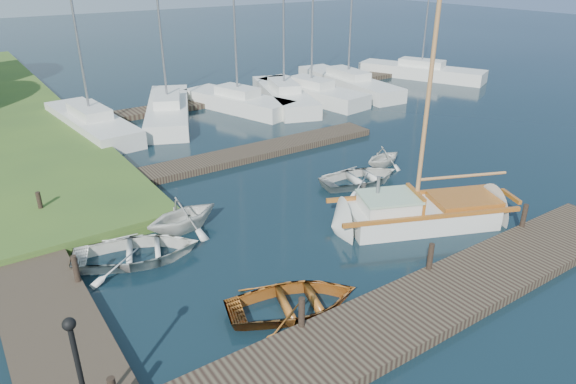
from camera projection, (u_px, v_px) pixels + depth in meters
ground at (288, 223)px, 17.84m from camera, size 160.00×160.00×0.00m
near_dock at (418, 309)px, 13.27m from camera, size 18.00×2.20×0.30m
left_dock at (27, 264)px, 15.20m from camera, size 2.20×18.00×0.30m
far_dock at (245, 154)px, 23.69m from camera, size 14.00×1.60×0.30m
pontoon at (277, 91)px, 34.93m from camera, size 30.00×1.60×0.30m
mooring_post_1 at (302, 312)px, 12.26m from camera, size 0.16×0.16×0.80m
mooring_post_2 at (430, 256)px, 14.56m from camera, size 0.16×0.16×0.80m
mooring_post_3 at (524, 215)px, 16.85m from camera, size 0.16×0.16×0.80m
mooring_post_4 at (76, 269)px, 13.97m from camera, size 0.16×0.16×0.80m
mooring_post_5 at (40, 203)px, 17.74m from camera, size 0.16×0.16×0.80m
lamp_post at (76, 358)px, 9.21m from camera, size 0.24×0.24×2.44m
sailboat at (425, 215)px, 17.70m from camera, size 7.35×4.57×9.83m
dinghy at (294, 299)px, 13.30m from camera, size 4.10×3.42×0.73m
tender_a at (137, 249)px, 15.53m from camera, size 4.41×3.74×0.78m
tender_b at (182, 212)px, 17.09m from camera, size 2.89×2.59×1.37m
tender_c at (361, 175)px, 20.85m from camera, size 3.76×2.95×0.71m
tender_d at (384, 155)px, 22.52m from camera, size 2.17×1.93×1.05m
marina_boat_0 at (91, 122)px, 26.97m from camera, size 2.95×8.78×11.75m
marina_boat_1 at (168, 109)px, 29.27m from camera, size 5.66×9.23×10.32m
marina_boat_2 at (238, 100)px, 30.96m from camera, size 4.26×7.68×11.97m
marina_boat_3 at (284, 94)px, 32.34m from camera, size 4.80×8.80×12.80m
marina_boat_4 at (311, 91)px, 33.20m from camera, size 3.41×8.43×10.56m
marina_boat_5 at (348, 82)px, 35.72m from camera, size 3.03×10.00×11.86m
marina_boat_7 at (421, 71)px, 39.21m from camera, size 5.88×9.49×11.53m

